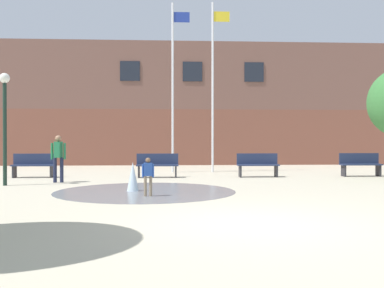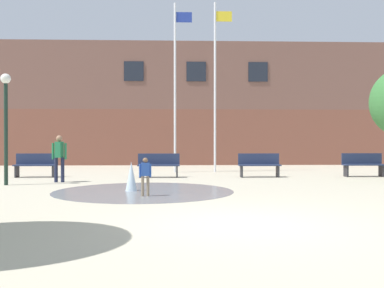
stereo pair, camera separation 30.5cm
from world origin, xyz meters
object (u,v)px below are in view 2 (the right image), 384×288
park_bench_under_left_flagpole (159,165)px  adult_in_red (59,155)px  park_bench_near_trashcan (363,164)px  park_bench_left_of_flagpoles (36,165)px  flagpole_left (176,82)px  child_with_pink_shirt (145,174)px  park_bench_under_right_flagpole (259,165)px  flagpole_right (216,82)px  lamp_post_left_lane (6,111)px

park_bench_under_left_flagpole → adult_in_red: 3.80m
park_bench_near_trashcan → adult_in_red: (-11.27, -1.94, 0.45)m
park_bench_left_of_flagpoles → park_bench_under_left_flagpole: (4.72, -0.26, 0.00)m
park_bench_near_trashcan → flagpole_left: bearing=160.5°
park_bench_under_left_flagpole → child_with_pink_shirt: (-0.13, -5.71, 0.10)m
park_bench_left_of_flagpoles → park_bench_under_left_flagpole: same height
park_bench_under_right_flagpole → park_bench_near_trashcan: 4.11m
park_bench_near_trashcan → child_with_pink_shirt: 9.97m
flagpole_left → flagpole_right: (1.78, 0.00, 0.03)m
flagpole_left → park_bench_under_left_flagpole: bearing=-103.7°
park_bench_under_left_flagpole → adult_in_red: size_ratio=1.01×
park_bench_left_of_flagpoles → adult_in_red: size_ratio=1.01×
park_bench_near_trashcan → flagpole_right: flagpole_right is taller
park_bench_left_of_flagpoles → park_bench_under_right_flagpole: same height
park_bench_under_left_flagpole → flagpole_left: bearing=76.3°
lamp_post_left_lane → park_bench_left_of_flagpoles: bearing=89.8°
park_bench_left_of_flagpoles → flagpole_right: bearing=18.7°
park_bench_near_trashcan → flagpole_left: flagpole_left is taller
park_bench_under_right_flagpole → adult_in_red: size_ratio=1.01×
park_bench_near_trashcan → flagpole_right: (-5.55, 2.59, 3.53)m
lamp_post_left_lane → flagpole_right: bearing=37.2°
park_bench_under_right_flagpole → child_with_pink_shirt: bearing=-125.1°
park_bench_near_trashcan → adult_in_red: size_ratio=1.01×
child_with_pink_shirt → park_bench_left_of_flagpoles: bearing=118.1°
adult_in_red → flagpole_left: size_ratio=0.21×
park_bench_near_trashcan → park_bench_under_right_flagpole: bearing=-178.5°
park_bench_under_left_flagpole → park_bench_under_right_flagpole: 3.87m
park_bench_under_left_flagpole → park_bench_near_trashcan: bearing=0.6°
child_with_pink_shirt → flagpole_right: 9.42m
park_bench_near_trashcan → flagpole_left: (-7.33, 2.59, 3.50)m
flagpole_right → adult_in_red: bearing=-141.6°
park_bench_under_left_flagpole → adult_in_red: adult_in_red is taller
adult_in_red → flagpole_right: bearing=134.1°
park_bench_under_right_flagpole → adult_in_red: adult_in_red is taller
park_bench_left_of_flagpoles → child_with_pink_shirt: (4.60, -5.97, 0.10)m
park_bench_under_left_flagpole → child_with_pink_shirt: bearing=-91.3°
park_bench_under_right_flagpole → child_with_pink_shirt: child_with_pink_shirt is taller
flagpole_right → park_bench_left_of_flagpoles: bearing=-161.3°
park_bench_under_right_flagpole → flagpole_left: size_ratio=0.21×
park_bench_under_left_flagpole → lamp_post_left_lane: lamp_post_left_lane is taller
park_bench_under_right_flagpole → flagpole_right: bearing=118.2°
park_bench_near_trashcan → child_with_pink_shirt: (-8.10, -5.80, 0.10)m
park_bench_near_trashcan → flagpole_right: size_ratio=0.21×
park_bench_left_of_flagpoles → park_bench_under_right_flagpole: bearing=-1.8°
park_bench_left_of_flagpoles → park_bench_near_trashcan: bearing=-0.8°
adult_in_red → flagpole_left: bearing=144.7°
child_with_pink_shirt → lamp_post_left_lane: size_ratio=0.28×
park_bench_near_trashcan → flagpole_left: size_ratio=0.21×
adult_in_red → flagpole_right: 7.92m
park_bench_left_of_flagpoles → park_bench_under_right_flagpole: size_ratio=1.00×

